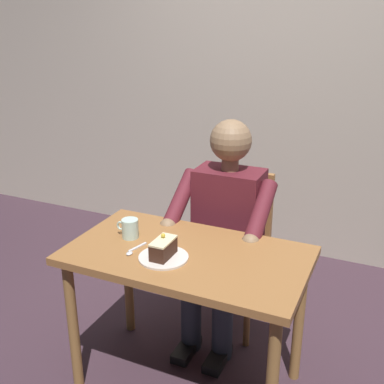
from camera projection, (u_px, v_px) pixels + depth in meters
The scene contains 9 objects.
ground_plane at pixel (187, 380), 2.36m from camera, with size 14.00×14.00×0.00m, color #3E2A35.
cafe_rear_panel at pixel (288, 49), 3.25m from camera, with size 6.40×0.12×3.00m, color #B9AC9B.
dining_table at pixel (187, 271), 2.14m from camera, with size 1.08×0.61×0.72m.
chair at pixel (233, 242), 2.74m from camera, with size 0.42×0.42×0.88m.
seated_person at pixel (223, 229), 2.54m from camera, with size 0.53×0.58×1.22m.
dessert_plate at pixel (164, 257), 2.05m from camera, with size 0.22×0.22×0.01m, color silver.
cake_slice at pixel (163, 248), 2.04m from camera, with size 0.07×0.14×0.10m.
coffee_cup at pixel (130, 228), 2.23m from camera, with size 0.11×0.08×0.09m.
dessert_spoon at pixel (133, 250), 2.11m from camera, with size 0.04×0.14×0.01m.
Camera 1 is at (-0.80, 1.70, 1.71)m, focal length 44.09 mm.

